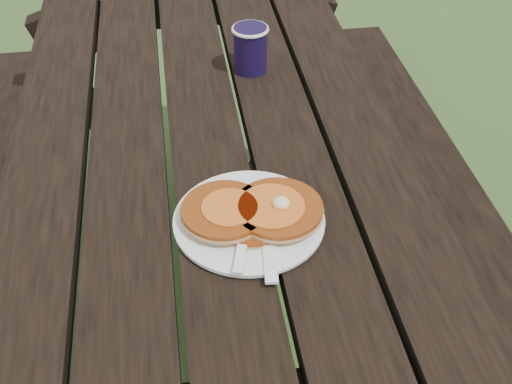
{
  "coord_description": "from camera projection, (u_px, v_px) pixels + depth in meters",
  "views": [
    {
      "loc": [
        -0.05,
        -1.09,
        1.48
      ],
      "look_at": [
        0.06,
        -0.31,
        0.8
      ],
      "focal_mm": 45.0,
      "sensor_mm": 36.0,
      "label": 1
    }
  ],
  "objects": [
    {
      "name": "picnic_table",
      "position": [
        211.0,
        246.0,
        1.55
      ],
      "size": [
        1.36,
        1.8,
        0.75
      ],
      "color": "black",
      "rests_on": "ground"
    },
    {
      "name": "ground",
      "position": [
        217.0,
        338.0,
        1.79
      ],
      "size": [
        60.0,
        60.0,
        0.0
      ],
      "primitive_type": "plane",
      "color": "#364E21",
      "rests_on": "ground"
    },
    {
      "name": "fork",
      "position": [
        242.0,
        247.0,
        0.99
      ],
      "size": [
        0.07,
        0.16,
        0.01
      ],
      "primitive_type": null,
      "rotation": [
        0.0,
        0.0,
        -0.25
      ],
      "color": "white",
      "rests_on": "plate"
    },
    {
      "name": "pancake_stack",
      "position": [
        253.0,
        211.0,
        1.04
      ],
      "size": [
        0.23,
        0.15,
        0.04
      ],
      "rotation": [
        0.0,
        0.0,
        0.17
      ],
      "color": "#903E10",
      "rests_on": "plate"
    },
    {
      "name": "plate",
      "position": [
        249.0,
        221.0,
        1.05
      ],
      "size": [
        0.3,
        0.3,
        0.01
      ],
      "primitive_type": "cylinder",
      "rotation": [
        0.0,
        0.0,
        0.28
      ],
      "color": "white",
      "rests_on": "picnic_table"
    },
    {
      "name": "coffee_cup",
      "position": [
        250.0,
        46.0,
        1.39
      ],
      "size": [
        0.08,
        0.08,
        0.1
      ],
      "rotation": [
        0.0,
        0.0,
        -0.1
      ],
      "color": "black",
      "rests_on": "picnic_table"
    },
    {
      "name": "knife",
      "position": [
        268.0,
        240.0,
        1.01
      ],
      "size": [
        0.04,
        0.18,
        0.0
      ],
      "primitive_type": "cube",
      "rotation": [
        0.0,
        0.0,
        -0.11
      ],
      "color": "white",
      "rests_on": "plate"
    }
  ]
}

